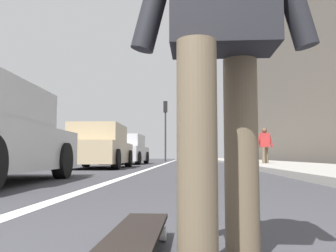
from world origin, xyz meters
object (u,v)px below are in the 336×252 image
(parked_car_far, at_px, (125,150))
(skateboard, at_px, (137,235))
(skater_person, at_px, (222,21))
(parked_car_mid, at_px, (99,147))
(pedestrian_distant, at_px, (265,144))
(traffic_light, at_px, (165,120))

(parked_car_far, bearing_deg, skateboard, -169.77)
(skater_person, bearing_deg, parked_car_far, 11.29)
(skateboard, bearing_deg, skater_person, -113.33)
(skateboard, height_order, parked_car_far, parked_car_far)
(skater_person, relative_size, parked_car_mid, 0.38)
(skateboard, relative_size, parked_car_mid, 0.20)
(parked_car_mid, height_order, pedestrian_distant, pedestrian_distant)
(skateboard, relative_size, pedestrian_distant, 0.56)
(parked_car_mid, height_order, traffic_light, traffic_light)
(parked_car_mid, bearing_deg, parked_car_far, 1.50)
(skateboard, height_order, skater_person, skater_person)
(skateboard, distance_m, parked_car_far, 16.78)
(skater_person, relative_size, parked_car_far, 0.40)
(skateboard, xyz_separation_m, traffic_light, (24.11, 1.43, 2.90))
(parked_car_mid, height_order, parked_car_far, parked_car_mid)
(traffic_light, bearing_deg, parked_car_far, 168.53)
(skater_person, distance_m, parked_car_mid, 11.22)
(skateboard, xyz_separation_m, parked_car_far, (16.50, 2.98, 0.61))
(traffic_light, bearing_deg, parked_car_mid, 174.12)
(parked_car_far, bearing_deg, parked_car_mid, -178.50)
(skateboard, height_order, traffic_light, traffic_light)
(parked_car_far, bearing_deg, traffic_light, -11.47)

